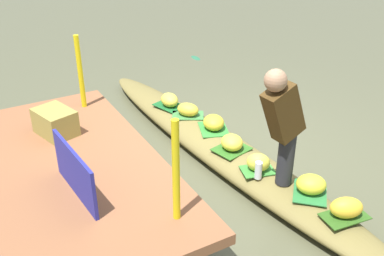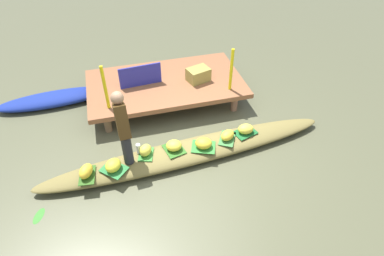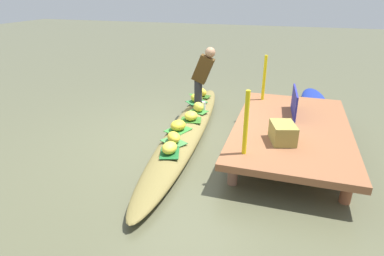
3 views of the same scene
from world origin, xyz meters
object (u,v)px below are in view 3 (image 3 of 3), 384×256
market_banner (294,103)px  vendor_boat (186,131)px  produce_crate (283,133)px  moored_boat (315,103)px  banana_bunch_2 (178,125)px  water_bottle (204,106)px  banana_bunch_4 (197,98)px  banana_bunch_1 (174,137)px  banana_bunch_3 (191,116)px  vendor_person (203,74)px  banana_bunch_6 (170,148)px  banana_bunch_5 (199,107)px  banana_bunch_0 (201,92)px

market_banner → vendor_boat: bearing=-78.3°
produce_crate → moored_boat: bearing=168.5°
banana_bunch_2 → water_bottle: 1.10m
banana_bunch_2 → banana_bunch_4: size_ratio=1.03×
banana_bunch_1 → produce_crate: produce_crate is taller
banana_bunch_2 → banana_bunch_3: banana_bunch_2 is taller
vendor_person → banana_bunch_1: bearing=0.4°
banana_bunch_6 → produce_crate: 1.66m
banana_bunch_5 → water_bottle: 0.13m
produce_crate → vendor_person: bearing=-135.4°
water_bottle → produce_crate: bearing=46.6°
banana_bunch_2 → banana_bunch_5: 0.99m
banana_bunch_0 → water_bottle: banana_bunch_0 is taller
banana_bunch_2 → vendor_boat: bearing=165.3°
banana_bunch_2 → produce_crate: 1.80m
banana_bunch_3 → banana_bunch_0: bearing=-171.5°
banana_bunch_3 → vendor_boat: bearing=-2.7°
banana_bunch_1 → banana_bunch_2: size_ratio=0.98×
banana_bunch_3 → market_banner: market_banner is taller
moored_boat → water_bottle: (1.49, -2.19, 0.21)m
moored_boat → vendor_person: (1.30, -2.27, 0.82)m
moored_boat → vendor_person: bearing=-63.5°
banana_bunch_3 → water_bottle: bearing=172.1°
banana_bunch_2 → banana_bunch_4: bearing=-175.5°
vendor_boat → water_bottle: size_ratio=28.57×
banana_bunch_2 → banana_bunch_4: banana_bunch_4 is taller
banana_bunch_6 → banana_bunch_4: bearing=-173.2°
moored_boat → water_bottle: water_bottle is taller
moored_boat → banana_bunch_6: bearing=-35.9°
vendor_boat → vendor_person: vendor_person is taller
banana_bunch_3 → vendor_person: size_ratio=0.22×
banana_bunch_2 → banana_bunch_3: 0.51m
moored_boat → market_banner: size_ratio=2.72×
vendor_boat → banana_bunch_0: banana_bunch_0 is taller
banana_bunch_2 → market_banner: size_ratio=0.34×
produce_crate → banana_bunch_5: bearing=-129.9°
produce_crate → vendor_boat: bearing=-111.2°
banana_bunch_5 → banana_bunch_6: size_ratio=0.84×
produce_crate → banana_bunch_0: bearing=-141.4°
water_bottle → produce_crate: size_ratio=0.41×
banana_bunch_2 → produce_crate: size_ratio=0.65×
banana_bunch_0 → banana_bunch_1: banana_bunch_0 is taller
banana_bunch_4 → banana_bunch_6: bearing=6.8°
banana_bunch_3 → vendor_person: vendor_person is taller
vendor_boat → banana_bunch_4: banana_bunch_4 is taller
market_banner → produce_crate: (1.17, -0.13, -0.08)m
moored_boat → vendor_person: 2.74m
moored_boat → banana_bunch_3: (2.08, -2.27, 0.21)m
market_banner → produce_crate: market_banner is taller
moored_boat → banana_bunch_2: size_ratio=8.07×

